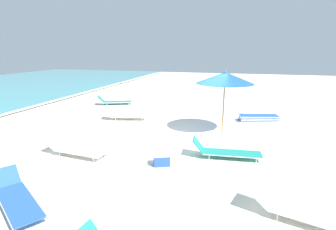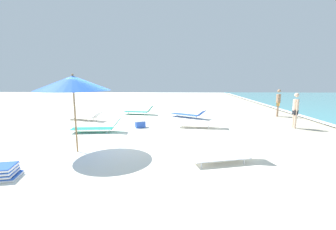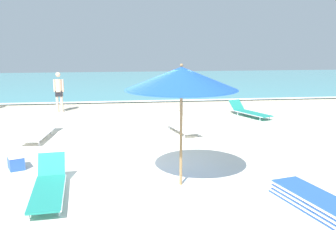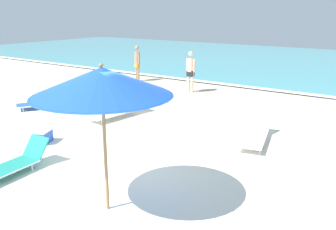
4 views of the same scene
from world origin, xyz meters
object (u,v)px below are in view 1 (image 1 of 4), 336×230
at_px(sun_lounger_mid_beach_pair_a, 115,101).
at_px(lounger_stack, 258,118).
at_px(sun_lounger_near_water_left, 125,115).
at_px(sun_lounger_mid_beach_solo, 75,149).
at_px(cooler_box, 162,159).
at_px(sun_lounger_mid_beach_pair_b, 225,151).
at_px(sun_lounger_beside_umbrella, 306,213).
at_px(sun_lounger_near_water_right, 16,197).
at_px(beach_umbrella, 225,78).

bearing_deg(sun_lounger_mid_beach_pair_a, lounger_stack, -124.40).
bearing_deg(sun_lounger_near_water_left, lounger_stack, -91.80).
xyz_separation_m(lounger_stack, sun_lounger_mid_beach_solo, (-6.10, 6.12, 0.04)).
bearing_deg(cooler_box, sun_lounger_mid_beach_pair_b, 7.64).
relative_size(sun_lounger_beside_umbrella, cooler_box, 3.97).
xyz_separation_m(lounger_stack, sun_lounger_beside_umbrella, (-7.87, -0.52, 0.04)).
bearing_deg(sun_lounger_near_water_right, cooler_box, -8.60).
xyz_separation_m(sun_lounger_mid_beach_pair_a, cooler_box, (-7.89, -5.57, -0.03)).
bearing_deg(sun_lounger_near_water_right, sun_lounger_near_water_left, 38.38).
relative_size(sun_lounger_near_water_left, sun_lounger_mid_beach_solo, 0.92).
bearing_deg(cooler_box, beach_umbrella, 44.72).
height_order(sun_lounger_mid_beach_solo, sun_lounger_mid_beach_pair_a, sun_lounger_mid_beach_pair_a).
relative_size(beach_umbrella, lounger_stack, 1.31).
xyz_separation_m(lounger_stack, sun_lounger_near_water_left, (-1.43, 6.43, 0.06)).
xyz_separation_m(beach_umbrella, sun_lounger_near_water_right, (-6.76, 4.09, -2.10)).
distance_m(sun_lounger_near_water_right, sun_lounger_mid_beach_solo, 2.92).
distance_m(sun_lounger_mid_beach_solo, cooler_box, 3.01).
bearing_deg(sun_lounger_beside_umbrella, sun_lounger_mid_beach_solo, 91.23).
bearing_deg(sun_lounger_mid_beach_pair_a, sun_lounger_near_water_right, 173.10).
bearing_deg(sun_lounger_mid_beach_pair_b, sun_lounger_beside_umbrella, -153.54).
height_order(lounger_stack, sun_lounger_near_water_left, sun_lounger_near_water_left).
bearing_deg(beach_umbrella, sun_lounger_mid_beach_solo, 130.45).
bearing_deg(sun_lounger_beside_umbrella, beach_umbrella, 36.53).
relative_size(sun_lounger_mid_beach_solo, cooler_box, 3.80).
relative_size(sun_lounger_near_water_left, sun_lounger_mid_beach_pair_a, 0.96).
height_order(beach_umbrella, cooler_box, beach_umbrella).
relative_size(sun_lounger_near_water_right, cooler_box, 3.80).
bearing_deg(sun_lounger_near_water_left, sun_lounger_mid_beach_pair_b, -138.77).
xyz_separation_m(sun_lounger_mid_beach_solo, cooler_box, (0.04, -3.01, -0.02)).
relative_size(sun_lounger_near_water_left, sun_lounger_mid_beach_pair_b, 0.93).
distance_m(beach_umbrella, sun_lounger_near_water_left, 5.35).
bearing_deg(sun_lounger_mid_beach_solo, sun_lounger_near_water_right, -165.34).
xyz_separation_m(sun_lounger_near_water_right, sun_lounger_mid_beach_pair_a, (10.82, 3.01, 0.01)).
bearing_deg(sun_lounger_near_water_left, cooler_box, -158.69).
bearing_deg(sun_lounger_mid_beach_pair_a, beach_umbrella, -142.20).
height_order(sun_lounger_beside_umbrella, sun_lounger_mid_beach_pair_a, sun_lounger_mid_beach_pair_a).
xyz_separation_m(beach_umbrella, sun_lounger_beside_umbrella, (-5.65, -2.09, -2.11)).
distance_m(sun_lounger_mid_beach_solo, sun_lounger_mid_beach_pair_b, 4.96).
xyz_separation_m(sun_lounger_mid_beach_solo, sun_lounger_mid_beach_pair_a, (7.93, 2.57, 0.01)).
distance_m(sun_lounger_near_water_left, cooler_box, 5.69).
bearing_deg(sun_lounger_mid_beach_pair_b, sun_lounger_near_water_right, 127.25).
bearing_deg(sun_lounger_mid_beach_solo, beach_umbrella, -43.72).
height_order(beach_umbrella, lounger_stack, beach_umbrella).
relative_size(sun_lounger_beside_umbrella, sun_lounger_mid_beach_solo, 1.05).
height_order(sun_lounger_near_water_left, cooler_box, sun_lounger_near_water_left).
relative_size(sun_lounger_near_water_right, sun_lounger_mid_beach_pair_b, 1.01).
distance_m(lounger_stack, sun_lounger_mid_beach_pair_a, 8.87).
height_order(sun_lounger_mid_beach_pair_a, sun_lounger_mid_beach_pair_b, sun_lounger_mid_beach_pair_b).
relative_size(sun_lounger_beside_umbrella, sun_lounger_near_water_right, 1.05).
bearing_deg(lounger_stack, beach_umbrella, 131.28).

